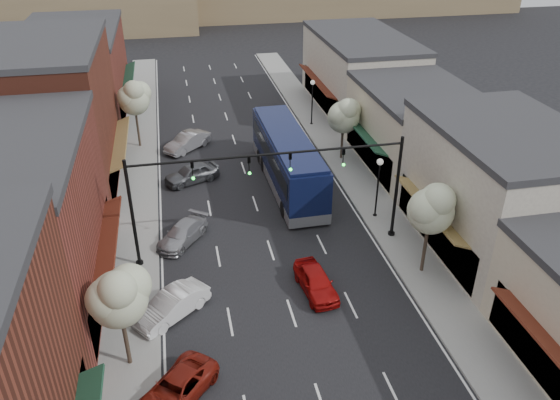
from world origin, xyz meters
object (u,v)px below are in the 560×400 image
parked_car_b (172,305)px  parked_car_d (192,173)px  signal_mast_left (173,194)px  parked_car_c (183,234)px  signal_mast_right (361,176)px  tree_left_near (119,295)px  tree_right_near (432,207)px  lamp_post_near (378,178)px  coach_bus (287,159)px  parked_car_e (187,142)px  parked_car_a (176,390)px  lamp_post_far (312,95)px  tree_right_far (344,114)px  red_hatchback (316,281)px  tree_left_far (134,97)px

parked_car_b → parked_car_d: 15.43m
signal_mast_left → parked_car_c: size_ratio=1.94×
signal_mast_right → tree_left_near: size_ratio=1.44×
tree_right_near → lamp_post_near: size_ratio=1.34×
signal_mast_right → lamp_post_near: 3.69m
tree_left_near → parked_car_c: bearing=73.9°
coach_bus → parked_car_b: 16.30m
tree_right_near → tree_left_near: 17.08m
tree_left_near → parked_car_e: size_ratio=1.27×
parked_car_a → parked_car_e: parked_car_e is taller
tree_left_near → lamp_post_far: bearing=60.2°
signal_mast_left → lamp_post_near: (13.42, 2.50, -1.62)m
coach_bus → parked_car_e: bearing=130.3°
tree_right_far → red_hatchback: tree_right_far is taller
tree_left_far → tree_left_near: bearing=-90.0°
parked_car_c → parked_car_d: 8.38m
lamp_post_far → parked_car_c: lamp_post_far is taller
tree_right_far → red_hatchback: (-6.62, -16.41, -3.31)m
signal_mast_right → tree_left_far: bearing=127.7°
red_hatchback → parked_car_b: (-7.93, -0.46, 0.02)m
parked_car_b → parked_car_e: 21.64m
lamp_post_near → parked_car_c: bearing=-178.1°
signal_mast_left → parked_car_a: size_ratio=1.91×
parked_car_a → signal_mast_left: bearing=126.8°
lamp_post_near → lamp_post_far: same height
tree_right_near → coach_bus: bearing=113.4°
signal_mast_left → tree_right_far: (13.97, 11.95, -0.63)m
tree_left_far → lamp_post_far: bearing=7.3°
tree_left_far → parked_car_e: (4.05, -1.32, -3.87)m
parked_car_d → parked_car_e: parked_car_e is taller
signal_mast_right → tree_left_far: size_ratio=1.34×
coach_bus → tree_left_near: bearing=-124.9°
tree_right_near → coach_bus: (-5.43, 12.57, -2.34)m
lamp_post_far → parked_car_e: (-12.00, -3.38, -2.27)m
tree_left_near → parked_car_b: size_ratio=1.33×
lamp_post_far → parked_car_a: size_ratio=1.03×
parked_car_d → tree_right_far: bearing=74.3°
tree_right_far → tree_right_near: bearing=-90.0°
coach_bus → parked_car_e: (-7.12, 8.11, -1.37)m
tree_left_far → parked_car_d: (4.05, -7.57, -3.88)m
coach_bus → parked_car_b: (-9.12, -13.43, -1.40)m
tree_left_far → parked_car_c: (2.93, -15.87, -3.99)m
tree_left_near → lamp_post_far: (16.05, 28.06, -1.22)m
signal_mast_left → lamp_post_near: 13.75m
tree_left_far → coach_bus: (11.17, -9.43, -2.50)m
parked_car_a → parked_car_c: (0.88, 12.59, 0.02)m
signal_mast_left → lamp_post_near: signal_mast_left is taller
coach_bus → red_hatchback: (-1.19, -12.98, -1.42)m
signal_mast_right → tree_right_far: (2.73, 11.95, -0.63)m
lamp_post_far → signal_mast_left: bearing=-123.9°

